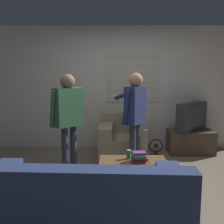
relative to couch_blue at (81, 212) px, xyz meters
name	(u,v)px	position (x,y,z in m)	size (l,w,h in m)	color
ground_plane	(120,188)	(0.40, 1.20, -0.33)	(16.00, 16.00, 0.00)	#7F705B
wall_back	(119,88)	(0.41, 3.23, 0.95)	(5.20, 0.08, 2.55)	silver
couch_blue	(81,212)	(0.00, 0.00, 0.00)	(2.00, 0.99, 0.87)	navy
armchair_beige	(122,141)	(0.46, 2.46, 0.02)	(0.86, 0.87, 0.85)	gray
coffee_table	(133,165)	(0.57, 1.05, 0.06)	(0.92, 0.64, 0.43)	brown
tv_stand	(190,142)	(1.85, 2.84, -0.10)	(0.90, 0.49, 0.46)	#4C3D2D
tv	(191,117)	(1.85, 2.84, 0.42)	(0.75, 0.75, 0.57)	#2D2D33
person_left_standing	(68,112)	(-0.40, 1.71, 0.69)	(0.52, 0.83, 1.60)	#33384C
person_right_standing	(135,110)	(0.64, 1.90, 0.70)	(0.55, 0.74, 1.61)	#33384C
book_stack	(139,157)	(0.65, 1.08, 0.17)	(0.24, 0.18, 0.14)	#75387F
soda_can	(129,154)	(0.52, 1.21, 0.17)	(0.07, 0.07, 0.13)	#238E47
spare_remote	(157,167)	(0.86, 0.86, 0.12)	(0.08, 0.14, 0.02)	black
floor_fan	(156,148)	(1.13, 2.64, -0.18)	(0.27, 0.20, 0.34)	black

